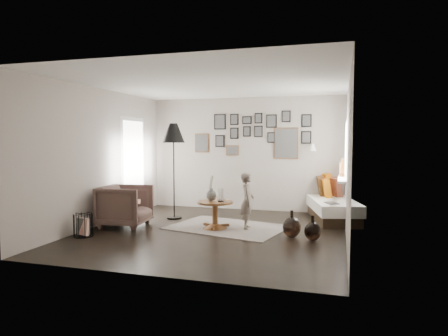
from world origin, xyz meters
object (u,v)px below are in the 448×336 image
(pedestal_table, at_px, (215,216))
(vase, at_px, (211,193))
(magazine_basket, at_px, (83,225))
(daybed, at_px, (333,205))
(floor_lamp, at_px, (174,137))
(demijohn_small, at_px, (313,231))
(child, at_px, (247,201))
(demijohn_large, at_px, (292,227))
(armchair, at_px, (125,206))

(pedestal_table, distance_m, vase, 0.42)
(pedestal_table, height_order, magazine_basket, pedestal_table)
(daybed, distance_m, magazine_basket, 4.85)
(daybed, relative_size, floor_lamp, 1.01)
(magazine_basket, bearing_deg, demijohn_small, 11.88)
(vase, relative_size, child, 0.45)
(vase, height_order, demijohn_small, vase)
(magazine_basket, xyz_separation_m, demijohn_large, (3.38, 0.90, -0.01))
(floor_lamp, distance_m, demijohn_large, 3.09)
(floor_lamp, height_order, demijohn_large, floor_lamp)
(pedestal_table, xyz_separation_m, magazine_basket, (-1.96, -1.17, -0.05))
(armchair, bearing_deg, magazine_basket, 157.42)
(armchair, xyz_separation_m, demijohn_small, (3.45, -0.11, -0.23))
(demijohn_small, height_order, child, child)
(daybed, distance_m, demijohn_large, 1.95)
(pedestal_table, distance_m, floor_lamp, 1.95)
(pedestal_table, xyz_separation_m, demijohn_large, (1.42, -0.26, -0.06))
(vase, height_order, demijohn_large, vase)
(floor_lamp, bearing_deg, daybed, 15.95)
(pedestal_table, height_order, demijohn_large, pedestal_table)
(child, bearing_deg, pedestal_table, 94.72)
(demijohn_small, distance_m, child, 1.37)
(vase, bearing_deg, child, 11.70)
(demijohn_large, xyz_separation_m, child, (-0.85, 0.42, 0.34))
(daybed, relative_size, demijohn_small, 4.76)
(daybed, xyz_separation_m, floor_lamp, (-3.14, -0.90, 1.42))
(daybed, xyz_separation_m, demijohn_large, (-0.62, -1.85, -0.10))
(vase, relative_size, armchair, 0.54)
(magazine_basket, relative_size, demijohn_small, 0.93)
(magazine_basket, bearing_deg, floor_lamp, 65.30)
(demijohn_large, bearing_deg, floor_lamp, 159.38)
(floor_lamp, bearing_deg, demijohn_large, -20.62)
(armchair, height_order, demijohn_large, armchair)
(pedestal_table, relative_size, floor_lamp, 0.33)
(magazine_basket, bearing_deg, daybed, 34.56)
(floor_lamp, distance_m, child, 2.11)
(pedestal_table, bearing_deg, floor_lamp, 148.19)
(daybed, height_order, floor_lamp, floor_lamp)
(daybed, height_order, demijohn_large, daybed)
(demijohn_large, bearing_deg, magazine_basket, -165.01)
(floor_lamp, height_order, child, floor_lamp)
(demijohn_small, bearing_deg, pedestal_table, 167.73)
(demijohn_large, bearing_deg, vase, 169.25)
(floor_lamp, distance_m, magazine_basket, 2.53)
(armchair, relative_size, magazine_basket, 2.23)
(daybed, distance_m, armchair, 4.16)
(pedestal_table, height_order, vase, vase)
(armchair, xyz_separation_m, child, (2.25, 0.42, 0.13))
(armchair, relative_size, demijohn_small, 2.06)
(magazine_basket, distance_m, child, 2.87)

